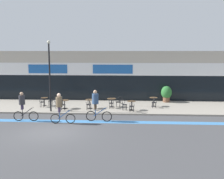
# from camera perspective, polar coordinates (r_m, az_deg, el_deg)

# --- Properties ---
(ground_plane) EXTENTS (120.00, 120.00, 0.00)m
(ground_plane) POSITION_cam_1_polar(r_m,az_deg,el_deg) (16.22, -13.10, -9.04)
(ground_plane) COLOR #424244
(sidewalk_slab) EXTENTS (40.00, 5.50, 0.12)m
(sidewalk_slab) POSITION_cam_1_polar(r_m,az_deg,el_deg) (23.03, -8.05, -3.63)
(sidewalk_slab) COLOR gray
(sidewalk_slab) RESTS_ON ground
(storefront_facade) EXTENTS (40.00, 4.06, 4.84)m
(storefront_facade) POSITION_cam_1_polar(r_m,az_deg,el_deg) (27.28, -6.22, 3.23)
(storefront_facade) COLOR #B2A899
(storefront_facade) RESTS_ON ground
(bike_lane_stripe) EXTENTS (36.00, 0.70, 0.01)m
(bike_lane_stripe) POSITION_cam_1_polar(r_m,az_deg,el_deg) (18.54, -10.92, -6.78)
(bike_lane_stripe) COLOR #3D7AB7
(bike_lane_stripe) RESTS_ON ground
(bistro_table_0) EXTENTS (0.60, 0.60, 0.71)m
(bistro_table_0) POSITION_cam_1_polar(r_m,az_deg,el_deg) (23.38, -14.51, -2.24)
(bistro_table_0) COLOR black
(bistro_table_0) RESTS_ON sidewalk_slab
(bistro_table_1) EXTENTS (0.77, 0.77, 0.71)m
(bistro_table_1) POSITION_cam_1_polar(r_m,az_deg,el_deg) (21.85, -10.29, -2.79)
(bistro_table_1) COLOR black
(bistro_table_1) RESTS_ON sidewalk_slab
(bistro_table_2) EXTENTS (0.74, 0.74, 0.75)m
(bistro_table_2) POSITION_cam_1_polar(r_m,az_deg,el_deg) (21.61, -4.86, -2.74)
(bistro_table_2) COLOR black
(bistro_table_2) RESTS_ON sidewalk_slab
(bistro_table_3) EXTENTS (0.75, 0.75, 0.73)m
(bistro_table_3) POSITION_cam_1_polar(r_m,az_deg,el_deg) (22.12, -0.08, -2.49)
(bistro_table_3) COLOR black
(bistro_table_3) RESTS_ON sidewalk_slab
(bistro_table_4) EXTENTS (0.68, 0.68, 0.74)m
(bistro_table_4) POSITION_cam_1_polar(r_m,az_deg,el_deg) (20.99, 4.26, -3.10)
(bistro_table_4) COLOR black
(bistro_table_4) RESTS_ON sidewalk_slab
(bistro_table_5) EXTENTS (0.68, 0.68, 0.78)m
(bistro_table_5) POSITION_cam_1_polar(r_m,az_deg,el_deg) (22.65, 9.02, -2.27)
(bistro_table_5) COLOR black
(bistro_table_5) RESTS_ON sidewalk_slab
(cafe_chair_0_near) EXTENTS (0.41, 0.58, 0.90)m
(cafe_chair_0_near) POSITION_cam_1_polar(r_m,az_deg,el_deg) (22.79, -15.00, -2.48)
(cafe_chair_0_near) COLOR black
(cafe_chair_0_near) RESTS_ON sidewalk_slab
(cafe_chair_0_side) EXTENTS (0.58, 0.41, 0.90)m
(cafe_chair_0_side) POSITION_cam_1_polar(r_m,az_deg,el_deg) (23.20, -13.04, -2.23)
(cafe_chair_0_side) COLOR black
(cafe_chair_0_side) RESTS_ON sidewalk_slab
(cafe_chair_1_near) EXTENTS (0.45, 0.60, 0.90)m
(cafe_chair_1_near) POSITION_cam_1_polar(r_m,az_deg,el_deg) (21.25, -10.65, -3.10)
(cafe_chair_1_near) COLOR black
(cafe_chair_1_near) RESTS_ON sidewalk_slab
(cafe_chair_1_side) EXTENTS (0.60, 0.45, 0.90)m
(cafe_chair_1_side) POSITION_cam_1_polar(r_m,az_deg,el_deg) (22.01, -11.87, -2.75)
(cafe_chair_1_side) COLOR black
(cafe_chair_1_side) RESTS_ON sidewalk_slab
(cafe_chair_2_near) EXTENTS (0.43, 0.59, 0.90)m
(cafe_chair_2_near) POSITION_cam_1_polar(r_m,az_deg,el_deg) (21.01, -5.12, -3.12)
(cafe_chair_2_near) COLOR black
(cafe_chair_2_near) RESTS_ON sidewalk_slab
(cafe_chair_3_near) EXTENTS (0.43, 0.59, 0.90)m
(cafe_chair_3_near) POSITION_cam_1_polar(r_m,az_deg,el_deg) (21.51, -0.16, -2.82)
(cafe_chair_3_near) COLOR black
(cafe_chair_3_near) RESTS_ON sidewalk_slab
(cafe_chair_3_side) EXTENTS (0.59, 0.43, 0.90)m
(cafe_chair_3_side) POSITION_cam_1_polar(r_m,az_deg,el_deg) (22.10, 1.55, -2.53)
(cafe_chair_3_side) COLOR black
(cafe_chair_3_side) RESTS_ON sidewalk_slab
(cafe_chair_4_near) EXTENTS (0.45, 0.60, 0.90)m
(cafe_chair_4_near) POSITION_cam_1_polar(r_m,az_deg,el_deg) (20.38, 4.32, -3.47)
(cafe_chair_4_near) COLOR black
(cafe_chair_4_near) RESTS_ON sidewalk_slab
(cafe_chair_4_side) EXTENTS (0.60, 0.45, 0.90)m
(cafe_chair_4_side) POSITION_cam_1_polar(r_m,az_deg,el_deg) (20.98, 2.55, -3.11)
(cafe_chair_4_side) COLOR black
(cafe_chair_4_side) RESTS_ON sidewalk_slab
(cafe_chair_5_near) EXTENTS (0.40, 0.57, 0.90)m
(cafe_chair_5_near) POSITION_cam_1_polar(r_m,az_deg,el_deg) (22.04, 9.18, -2.66)
(cafe_chair_5_near) COLOR black
(cafe_chair_5_near) RESTS_ON sidewalk_slab
(planter_pot) EXTENTS (0.99, 0.99, 1.49)m
(planter_pot) POSITION_cam_1_polar(r_m,az_deg,el_deg) (24.81, 11.76, -0.83)
(planter_pot) COLOR brown
(planter_pot) RESTS_ON sidewalk_slab
(lamp_post) EXTENTS (0.26, 0.26, 5.49)m
(lamp_post) POSITION_cam_1_polar(r_m,az_deg,el_deg) (20.77, -13.44, 3.90)
(lamp_post) COLOR black
(lamp_post) RESTS_ON sidewalk_slab
(cyclist_0) EXTENTS (1.82, 0.54, 2.17)m
(cyclist_0) POSITION_cam_1_polar(r_m,az_deg,el_deg) (17.96, -3.45, -3.06)
(cyclist_0) COLOR black
(cyclist_0) RESTS_ON ground
(cyclist_1) EXTENTS (1.67, 0.51, 2.05)m
(cyclist_1) POSITION_cam_1_polar(r_m,az_deg,el_deg) (17.71, -11.25, -3.51)
(cyclist_1) COLOR black
(cyclist_1) RESTS_ON ground
(cyclist_2) EXTENTS (1.74, 0.48, 2.03)m
(cyclist_2) POSITION_cam_1_polar(r_m,az_deg,el_deg) (19.02, -18.79, -3.16)
(cyclist_2) COLOR black
(cyclist_2) RESTS_ON ground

